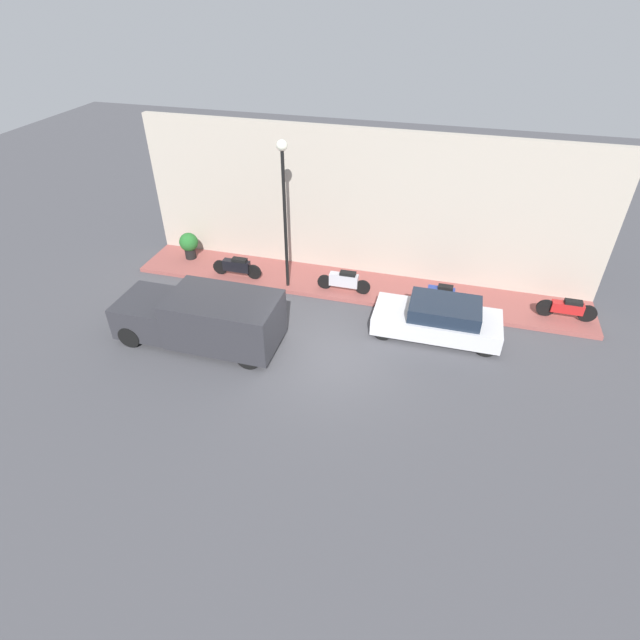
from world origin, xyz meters
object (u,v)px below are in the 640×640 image
at_px(motorcycle_red, 567,308).
at_px(potted_plant, 189,244).
at_px(delivery_van, 201,317).
at_px(motorcycle_blue, 441,295).
at_px(motorcycle_black, 237,266).
at_px(scooter_silver, 344,281).
at_px(parked_car, 438,319).
at_px(streetlamp, 284,192).

distance_m(motorcycle_red, potted_plant, 14.68).
xyz_separation_m(delivery_van, motorcycle_blue, (3.99, -7.40, -0.33)).
relative_size(delivery_van, motorcycle_black, 2.67).
height_order(scooter_silver, motorcycle_red, scooter_silver).
bearing_deg(scooter_silver, potted_plant, 82.84).
height_order(parked_car, potted_plant, same).
xyz_separation_m(parked_car, motorcycle_blue, (1.57, 0.03, -0.02)).
height_order(motorcycle_blue, potted_plant, potted_plant).
bearing_deg(motorcycle_black, parked_car, -101.12).
bearing_deg(potted_plant, parked_car, -103.24).
height_order(motorcycle_red, motorcycle_black, motorcycle_black).
distance_m(parked_car, motorcycle_black, 8.07).
xyz_separation_m(parked_car, motorcycle_black, (1.56, 7.91, -0.02)).
height_order(scooter_silver, streetlamp, streetlamp).
bearing_deg(motorcycle_black, scooter_silver, -89.48).
relative_size(delivery_van, streetlamp, 0.98).
bearing_deg(delivery_van, scooter_silver, -43.64).
height_order(parked_car, delivery_van, delivery_van).
bearing_deg(motorcycle_blue, delivery_van, 118.34).
height_order(motorcycle_blue, motorcycle_black, motorcycle_blue).
bearing_deg(scooter_silver, motorcycle_blue, -90.36).
relative_size(scooter_silver, motorcycle_red, 1.03).
distance_m(motorcycle_red, streetlamp, 10.58).
distance_m(motorcycle_blue, motorcycle_black, 7.88).
bearing_deg(potted_plant, motorcycle_black, -109.66).
xyz_separation_m(motorcycle_black, potted_plant, (0.90, 2.51, 0.21)).
height_order(scooter_silver, potted_plant, potted_plant).
bearing_deg(streetlamp, parked_car, -103.94).
bearing_deg(parked_car, potted_plant, 76.76).
xyz_separation_m(motorcycle_blue, potted_plant, (0.88, 10.39, 0.21)).
distance_m(delivery_van, motorcycle_red, 12.45).
relative_size(motorcycle_blue, streetlamp, 0.32).
bearing_deg(motorcycle_black, potted_plant, 70.34).
xyz_separation_m(motorcycle_blue, streetlamp, (-0.14, 5.75, 3.31)).
height_order(delivery_van, potted_plant, delivery_van).
height_order(delivery_van, motorcycle_red, delivery_van).
distance_m(parked_car, motorcycle_blue, 1.57).
relative_size(parked_car, delivery_van, 0.78).
height_order(parked_car, motorcycle_red, parked_car).
xyz_separation_m(delivery_van, streetlamp, (3.85, -1.65, 2.97)).
bearing_deg(motorcycle_blue, potted_plant, 85.16).
height_order(delivery_van, motorcycle_black, delivery_van).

